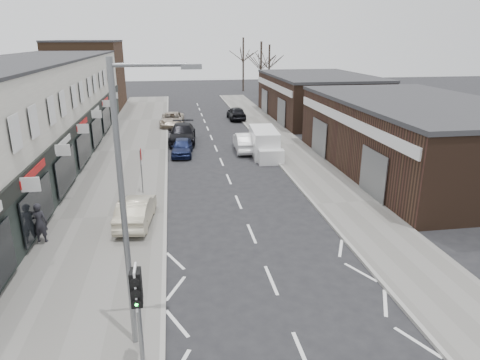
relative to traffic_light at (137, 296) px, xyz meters
name	(u,v)px	position (x,y,z in m)	size (l,w,h in m)	color
ground	(285,313)	(4.40, 2.02, -2.41)	(160.00, 160.00, 0.00)	black
pavement_left	(130,151)	(-2.35, 24.02, -2.35)	(5.50, 64.00, 0.12)	slate
pavement_right	(285,145)	(10.15, 24.02, -2.35)	(3.50, 64.00, 0.12)	slate
shop_terrace_left	(21,114)	(-9.10, 21.52, 1.14)	(8.00, 41.00, 7.10)	silver
brick_block_far	(88,76)	(-9.10, 47.02, 1.59)	(8.00, 10.00, 8.00)	#452E1D
right_unit_near	(416,138)	(16.90, 16.02, -0.16)	(10.00, 18.00, 4.50)	#352318
right_unit_far	(318,97)	(16.90, 36.02, -0.16)	(10.00, 16.00, 4.50)	#352318
tree_far_a	(260,101)	(13.40, 50.02, -2.41)	(3.60, 3.60, 8.00)	#382D26
tree_far_b	(269,95)	(15.90, 56.02, -2.41)	(3.60, 3.60, 7.50)	#382D26
tree_far_c	(243,91)	(12.90, 62.02, -2.41)	(3.60, 3.60, 8.50)	#382D26
traffic_light	(137,296)	(0.00, 0.00, 0.00)	(0.28, 0.60, 3.10)	slate
street_lamp	(129,197)	(-0.13, 1.22, 2.20)	(2.23, 0.22, 8.00)	slate
warning_sign	(141,157)	(-0.76, 14.02, -0.21)	(0.12, 0.80, 2.70)	slate
white_van	(264,143)	(7.80, 21.22, -1.47)	(2.11, 5.26, 2.01)	white
sedan_on_pavement	(136,210)	(-0.85, 9.72, -1.63)	(1.40, 4.01, 1.32)	#B5AC91
pedestrian	(40,223)	(-4.76, 8.39, -1.40)	(0.65, 0.43, 1.79)	black
parked_car_left_a	(182,147)	(1.66, 22.32, -1.78)	(1.51, 3.75, 1.28)	#151E43
parked_car_left_b	(182,134)	(1.81, 26.44, -1.64)	(2.17, 5.35, 1.55)	black
parked_car_left_c	(172,120)	(1.00, 33.70, -1.73)	(2.26, 4.91, 1.36)	#B6A791
parked_car_right_a	(245,142)	(6.62, 22.84, -1.68)	(1.56, 4.48, 1.48)	white
parked_car_right_b	(236,113)	(7.90, 36.29, -1.70)	(1.69, 4.20, 1.43)	black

